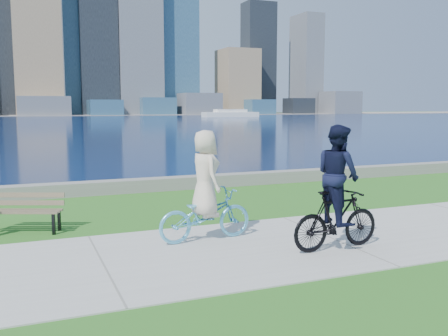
% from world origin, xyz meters
% --- Properties ---
extents(ground, '(320.00, 320.00, 0.00)m').
position_xyz_m(ground, '(0.00, 0.00, 0.00)').
color(ground, '#246019').
rests_on(ground, ground).
extents(concrete_path, '(80.00, 3.50, 0.02)m').
position_xyz_m(concrete_path, '(0.00, 0.00, 0.01)').
color(concrete_path, '#A7A7A2').
rests_on(concrete_path, ground).
extents(seawall, '(90.00, 0.50, 0.35)m').
position_xyz_m(seawall, '(0.00, 6.20, 0.17)').
color(seawall, slate).
rests_on(seawall, ground).
extents(bay_water, '(320.00, 131.00, 0.01)m').
position_xyz_m(bay_water, '(0.00, 72.00, 0.00)').
color(bay_water, '#0B1E4A').
rests_on(bay_water, ground).
extents(far_shore, '(320.00, 30.00, 0.12)m').
position_xyz_m(far_shore, '(0.00, 130.00, 0.06)').
color(far_shore, gray).
rests_on(far_shore, ground).
extents(city_skyline, '(177.04, 22.07, 76.00)m').
position_xyz_m(city_skyline, '(2.31, 129.55, 24.30)').
color(city_skyline, navy).
rests_on(city_skyline, ground).
extents(ferry_far, '(12.05, 3.44, 1.64)m').
position_xyz_m(ferry_far, '(36.91, 91.91, 0.68)').
color(ferry_far, white).
rests_on(ferry_far, ground).
extents(park_bench, '(1.47, 0.97, 0.72)m').
position_xyz_m(park_bench, '(-5.04, 2.63, 0.44)').
color(park_bench, black).
rests_on(park_bench, ground).
extents(cyclist_woman, '(0.74, 1.77, 1.93)m').
position_xyz_m(cyclist_woman, '(-2.13, 0.71, 0.74)').
color(cyclist_woman, '#5FBEE7').
rests_on(cyclist_woman, ground).
extents(cyclist_man, '(0.64, 1.66, 2.05)m').
position_xyz_m(cyclist_man, '(-0.33, -0.63, 0.88)').
color(cyclist_man, black).
rests_on(cyclist_man, ground).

